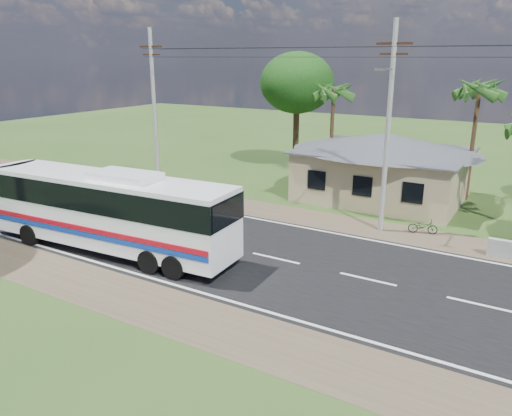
{
  "coord_description": "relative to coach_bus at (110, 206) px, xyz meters",
  "views": [
    {
      "loc": [
        10.44,
        -19.27,
        9.18
      ],
      "look_at": [
        -1.69,
        1.0,
        1.99
      ],
      "focal_mm": 35.0,
      "sensor_mm": 36.0,
      "label": 1
    }
  ],
  "objects": [
    {
      "name": "palm_mid",
      "position": [
        13.31,
        18.75,
        4.82
      ],
      "size": [
        2.8,
        2.8,
        8.2
      ],
      "color": "#47301E",
      "rests_on": "ground"
    },
    {
      "name": "tree_behind_house",
      "position": [
        -0.69,
        21.25,
        4.78
      ],
      "size": [
        6.0,
        6.0,
        9.61
      ],
      "color": "#47301E",
      "rests_on": "ground"
    },
    {
      "name": "palm_far",
      "position": [
        3.31,
        19.25,
        4.34
      ],
      "size": [
        2.8,
        2.8,
        7.7
      ],
      "color": "#47301E",
      "rests_on": "ground"
    },
    {
      "name": "ground",
      "position": [
        7.31,
        3.25,
        -2.33
      ],
      "size": [
        120.0,
        120.0,
        0.0
      ],
      "primitive_type": "plane",
      "color": "#294719",
      "rests_on": "ground"
    },
    {
      "name": "road",
      "position": [
        7.31,
        3.25,
        -2.33
      ],
      "size": [
        120.0,
        16.0,
        0.03
      ],
      "color": "black",
      "rests_on": "ground"
    },
    {
      "name": "utility_poles",
      "position": [
        9.98,
        9.74,
        3.43
      ],
      "size": [
        32.8,
        2.22,
        11.0
      ],
      "color": "#9E9E99",
      "rests_on": "ground"
    },
    {
      "name": "house",
      "position": [
        8.31,
        16.25,
        0.31
      ],
      "size": [
        12.4,
        10.0,
        5.0
      ],
      "color": "tan",
      "rests_on": "ground"
    },
    {
      "name": "coach_bus",
      "position": [
        0.0,
        0.0,
        0.0
      ],
      "size": [
        13.3,
        3.62,
        4.08
      ],
      "rotation": [
        0.0,
        0.0,
        0.06
      ],
      "color": "white",
      "rests_on": "ground"
    },
    {
      "name": "motorcycle",
      "position": [
        12.43,
        10.42,
        -1.93
      ],
      "size": [
        1.62,
        0.92,
        0.8
      ],
      "primitive_type": "imported",
      "rotation": [
        0.0,
        0.0,
        1.84
      ],
      "color": "black",
      "rests_on": "ground"
    }
  ]
}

